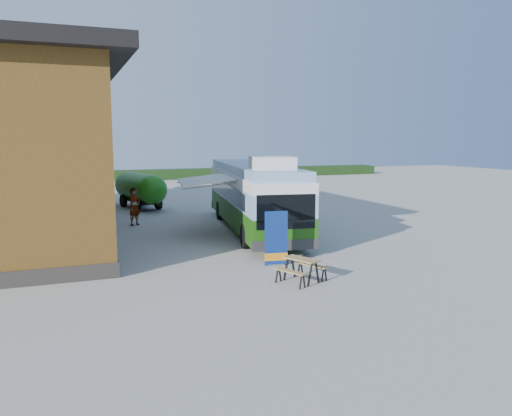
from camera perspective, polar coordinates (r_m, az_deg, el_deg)
name	(u,v)px	position (r m, az deg, el deg)	size (l,w,h in m)	color
ground	(302,260)	(18.29, 5.33, -5.91)	(100.00, 100.00, 0.00)	#BCB7AD
barn	(4,155)	(26.03, -26.85, 5.38)	(9.60, 21.20, 7.50)	brown
hedge	(216,173)	(56.33, -4.60, 4.00)	(40.00, 3.00, 1.00)	#264419
bus	(253,194)	(23.75, -0.32, 1.60)	(4.32, 12.13, 3.65)	#306711
awning	(210,176)	(22.70, -5.31, 3.61)	(3.00, 4.23, 0.50)	white
banner	(276,243)	(17.27, 2.32, -4.06)	(0.83, 0.27, 1.91)	navy
picnic_table	(301,264)	(15.44, 5.22, -6.44)	(1.64, 1.57, 0.73)	tan
person_a	(135,207)	(25.89, -13.71, 0.16)	(0.70, 0.46, 1.92)	#999999
person_b	(289,212)	(23.36, 3.85, -0.47)	(0.93, 0.73, 1.92)	#999999
slurry_tanker	(140,188)	(32.22, -13.12, 2.24)	(2.69, 5.89, 2.22)	#258518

